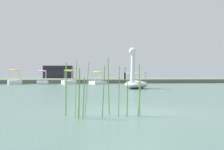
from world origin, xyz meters
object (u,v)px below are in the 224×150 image
pedal_boat_yellow (69,80)px  pedal_boat_pink (42,80)px  pedal_boat_lime (98,80)px  pedal_boat_orange (15,80)px  swan_boat (136,81)px  parked_van (58,71)px  person_on_path (125,72)px

pedal_boat_yellow → pedal_boat_pink: size_ratio=1.13×
pedal_boat_lime → pedal_boat_pink: (-6.09, 0.06, 0.03)m
pedal_boat_orange → pedal_boat_lime: bearing=-2.6°
swan_boat → pedal_boat_pink: bearing=124.3°
swan_boat → parked_van: swan_boat is taller
pedal_boat_orange → parked_van: parked_van is taller
parked_van → pedal_boat_pink: bearing=-94.7°
pedal_boat_orange → person_on_path: person_on_path is taller
pedal_boat_yellow → pedal_boat_orange: bearing=-179.4°
pedal_boat_yellow → person_on_path: person_on_path is taller
pedal_boat_lime → pedal_boat_orange: pedal_boat_orange is taller
pedal_boat_lime → parked_van: bearing=107.8°
pedal_boat_lime → pedal_boat_orange: size_ratio=0.92×
swan_boat → parked_van: bearing=104.2°
pedal_boat_yellow → pedal_boat_orange: pedal_boat_orange is taller
pedal_boat_orange → person_on_path: bearing=16.7°
swan_boat → pedal_boat_orange: size_ratio=1.27×
pedal_boat_yellow → pedal_boat_orange: size_ratio=0.95×
pedal_boat_yellow → person_on_path: size_ratio=1.55×
person_on_path → pedal_boat_lime: bearing=-131.8°
pedal_boat_orange → parked_van: bearing=73.9°
pedal_boat_yellow → pedal_boat_orange: (-5.92, -0.06, 0.05)m
pedal_boat_lime → pedal_boat_yellow: 3.23m
swan_boat → pedal_boat_orange: (-11.07, 12.14, -0.09)m
swan_boat → pedal_boat_yellow: bearing=112.9°
pedal_boat_pink → pedal_boat_yellow: bearing=8.1°
pedal_boat_yellow → pedal_boat_pink: 2.93m
pedal_boat_lime → parked_van: (-4.86, 15.13, 1.09)m
swan_boat → pedal_boat_orange: swan_boat is taller
pedal_boat_pink → person_on_path: person_on_path is taller
swan_boat → person_on_path: 16.16m
pedal_boat_lime → person_on_path: person_on_path is taller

